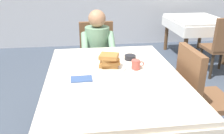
# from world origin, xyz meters

# --- Properties ---
(dining_table_main) EXTENTS (1.12, 1.52, 0.74)m
(dining_table_main) POSITION_xyz_m (0.00, 0.00, 0.65)
(dining_table_main) COLOR silver
(dining_table_main) RESTS_ON ground
(chair_diner) EXTENTS (0.44, 0.45, 0.93)m
(chair_diner) POSITION_xyz_m (-0.06, 1.17, 0.53)
(chair_diner) COLOR brown
(chair_diner) RESTS_ON ground
(diner_person) EXTENTS (0.40, 0.43, 1.12)m
(diner_person) POSITION_xyz_m (-0.06, 1.01, 0.67)
(diner_person) COLOR gray
(diner_person) RESTS_ON ground
(chair_right_side) EXTENTS (0.45, 0.44, 0.93)m
(chair_right_side) POSITION_xyz_m (0.77, 0.00, 0.53)
(chair_right_side) COLOR brown
(chair_right_side) RESTS_ON ground
(plate_breakfast) EXTENTS (0.28, 0.28, 0.02)m
(plate_breakfast) POSITION_xyz_m (-0.02, 0.12, 0.75)
(plate_breakfast) COLOR white
(plate_breakfast) RESTS_ON dining_table_main
(breakfast_stack) EXTENTS (0.19, 0.20, 0.12)m
(breakfast_stack) POSITION_xyz_m (-0.02, 0.13, 0.82)
(breakfast_stack) COLOR #A36B33
(breakfast_stack) RESTS_ON plate_breakfast
(cup_coffee) EXTENTS (0.11, 0.08, 0.08)m
(cup_coffee) POSITION_xyz_m (0.21, 0.08, 0.78)
(cup_coffee) COLOR #B24C42
(cup_coffee) RESTS_ON dining_table_main
(bowl_butter) EXTENTS (0.11, 0.11, 0.04)m
(bowl_butter) POSITION_xyz_m (0.21, 0.33, 0.76)
(bowl_butter) COLOR black
(bowl_butter) RESTS_ON dining_table_main
(syrup_pitcher) EXTENTS (0.08, 0.08, 0.07)m
(syrup_pitcher) POSITION_xyz_m (-0.27, 0.28, 0.78)
(syrup_pitcher) COLOR silver
(syrup_pitcher) RESTS_ON dining_table_main
(fork_left_of_plate) EXTENTS (0.03, 0.18, 0.00)m
(fork_left_of_plate) POSITION_xyz_m (-0.21, 0.10, 0.74)
(fork_left_of_plate) COLOR silver
(fork_left_of_plate) RESTS_ON dining_table_main
(knife_right_of_plate) EXTENTS (0.03, 0.20, 0.00)m
(knife_right_of_plate) POSITION_xyz_m (0.17, 0.10, 0.74)
(knife_right_of_plate) COLOR silver
(knife_right_of_plate) RESTS_ON dining_table_main
(spoon_near_edge) EXTENTS (0.15, 0.05, 0.00)m
(spoon_near_edge) POSITION_xyz_m (-0.02, -0.21, 0.74)
(spoon_near_edge) COLOR silver
(spoon_near_edge) RESTS_ON dining_table_main
(napkin_folded) EXTENTS (0.17, 0.12, 0.01)m
(napkin_folded) POSITION_xyz_m (-0.27, -0.07, 0.74)
(napkin_folded) COLOR #334C7F
(napkin_folded) RESTS_ON dining_table_main
(background_table_far) EXTENTS (0.92, 1.12, 0.74)m
(background_table_far) POSITION_xyz_m (1.85, 2.33, 0.62)
(background_table_far) COLOR white
(background_table_far) RESTS_ON ground
(background_chair_empty) EXTENTS (0.44, 0.45, 0.93)m
(background_chair_empty) POSITION_xyz_m (1.85, 1.38, 0.53)
(background_chair_empty) COLOR brown
(background_chair_empty) RESTS_ON ground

